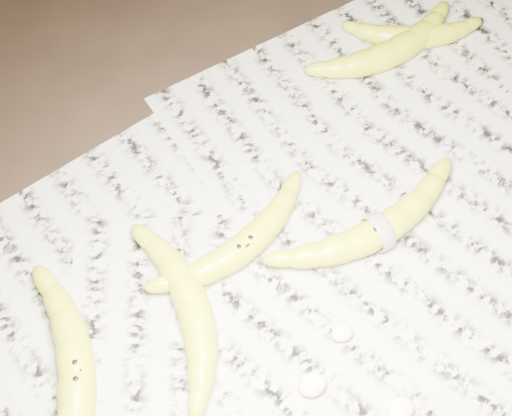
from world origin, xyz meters
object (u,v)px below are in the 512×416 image
banana_taped (379,231)px  banana_left_a (76,375)px  banana_upper_b (415,36)px  banana_upper_a (393,50)px  banana_left_b (193,305)px  banana_center (243,246)px

banana_taped → banana_left_a: bearing=176.5°
banana_upper_b → banana_left_a: bearing=-132.2°
banana_upper_b → banana_upper_a: bearing=-139.9°
banana_left_b → banana_taped: size_ratio=0.86×
banana_left_b → banana_upper_b: banana_left_b is taller
banana_center → banana_upper_b: banana_center is taller
banana_left_a → banana_left_b: size_ratio=1.15×
banana_taped → banana_upper_a: 0.29m
banana_center → banana_upper_a: banana_upper_a is taller
banana_upper_a → banana_left_b: bearing=-155.5°
banana_left_a → banana_taped: 0.37m
banana_center → banana_taped: size_ratio=0.85×
banana_left_b → banana_upper_a: size_ratio=0.99×
banana_left_b → banana_upper_b: 0.50m
banana_taped → banana_upper_a: size_ratio=1.15×
banana_upper_b → banana_taped: bearing=-106.1°
banana_left_a → banana_upper_a: (0.55, 0.20, -0.00)m
banana_upper_b → banana_center: bearing=-127.4°
banana_left_b → banana_center: (0.08, 0.04, -0.00)m
banana_left_a → banana_taped: banana_left_a is taller
banana_taped → banana_center: bearing=156.1°
banana_upper_a → banana_center: bearing=-155.0°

